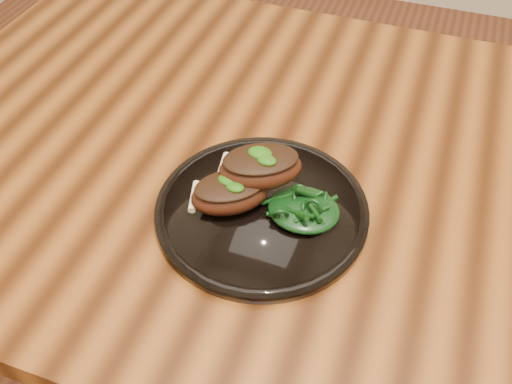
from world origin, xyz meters
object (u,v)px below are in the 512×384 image
lamb_chop_front (229,192)px  greens_heap (304,206)px  plate (262,210)px  desk (426,230)px

lamb_chop_front → greens_heap: lamb_chop_front is taller
plate → lamb_chop_front: lamb_chop_front is taller
desk → greens_heap: size_ratio=17.97×
plate → lamb_chop_front: 0.05m
lamb_chop_front → greens_heap: 0.09m
plate → greens_heap: 0.06m
desk → lamb_chop_front: lamb_chop_front is taller
greens_heap → desk: bearing=37.1°
plate → greens_heap: size_ratio=2.99×
plate → greens_heap: greens_heap is taller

